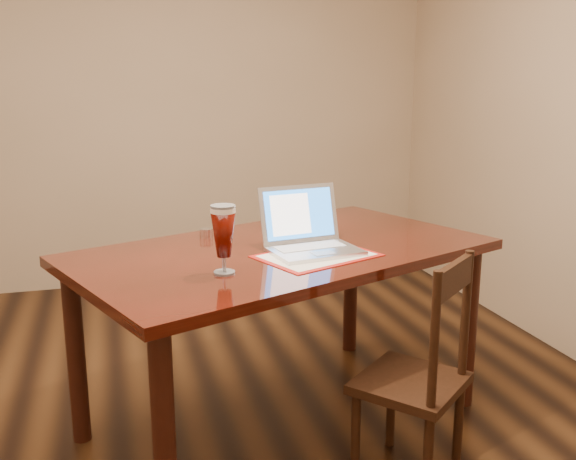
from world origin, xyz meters
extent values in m
cube|color=tan|center=(0.00, 2.50, 1.35)|extent=(4.50, 0.01, 2.70)
cube|color=#481009|center=(0.50, 0.20, 0.80)|extent=(2.00, 1.57, 0.04)
cylinder|color=black|center=(-0.08, -0.47, 0.39)|extent=(0.08, 0.08, 0.78)
cylinder|color=black|center=(1.39, 0.11, 0.39)|extent=(0.08, 0.08, 0.78)
cylinder|color=black|center=(-0.38, 0.29, 0.39)|extent=(0.08, 0.08, 0.78)
cylinder|color=black|center=(1.09, 0.87, 0.39)|extent=(0.08, 0.08, 0.78)
cube|color=#AA170F|center=(0.60, 0.03, 0.83)|extent=(0.55, 0.48, 0.00)
cube|color=white|center=(0.60, 0.03, 0.83)|extent=(0.49, 0.42, 0.00)
cube|color=silver|center=(0.60, 0.06, 0.84)|extent=(0.39, 0.30, 0.02)
cube|color=silver|center=(0.60, 0.11, 0.85)|extent=(0.31, 0.16, 0.00)
cube|color=silver|center=(0.62, -0.01, 0.85)|extent=(0.10, 0.08, 0.00)
cube|color=silver|center=(0.58, 0.21, 0.97)|extent=(0.37, 0.13, 0.24)
cube|color=blue|center=(0.58, 0.21, 0.97)|extent=(0.32, 0.10, 0.20)
cube|color=white|center=(0.54, 0.20, 0.97)|extent=(0.18, 0.07, 0.17)
cylinder|color=silver|center=(0.19, -0.11, 0.83)|extent=(0.08, 0.08, 0.01)
cylinder|color=silver|center=(0.19, -0.11, 0.86)|extent=(0.01, 0.01, 0.06)
cylinder|color=white|center=(0.19, -0.11, 1.07)|extent=(0.09, 0.09, 0.02)
cylinder|color=silver|center=(0.19, -0.11, 1.08)|extent=(0.09, 0.09, 0.01)
cylinder|color=silver|center=(0.21, 0.48, 0.85)|extent=(0.06, 0.06, 0.04)
cylinder|color=silver|center=(0.32, 0.54, 0.85)|extent=(0.06, 0.06, 0.04)
cube|color=black|center=(0.86, -0.34, 0.40)|extent=(0.53, 0.53, 0.04)
cylinder|color=black|center=(1.08, -0.35, 0.19)|extent=(0.04, 0.04, 0.38)
cylinder|color=black|center=(0.65, -0.32, 0.19)|extent=(0.04, 0.04, 0.38)
cylinder|color=black|center=(0.89, -0.12, 0.19)|extent=(0.04, 0.04, 0.38)
cylinder|color=black|center=(0.84, -0.55, 0.66)|extent=(0.03, 0.03, 0.50)
cylinder|color=black|center=(1.08, -0.35, 0.66)|extent=(0.03, 0.03, 0.50)
cube|color=black|center=(0.96, -0.45, 0.85)|extent=(0.26, 0.22, 0.11)
camera|label=1|loc=(-0.21, -2.38, 1.53)|focal=40.00mm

